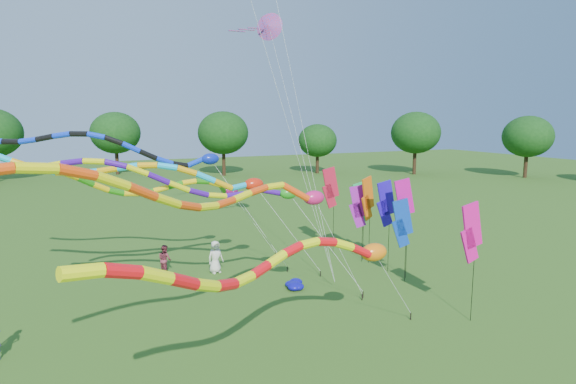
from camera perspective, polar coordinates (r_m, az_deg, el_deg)
name	(u,v)px	position (r m, az deg, el deg)	size (l,w,h in m)	color
ground	(330,331)	(19.57, 5.01, -16.05)	(160.00, 160.00, 0.00)	#2B5316
tree_ring	(436,190)	(18.57, 17.10, 0.19)	(119.57, 119.48, 9.46)	#382314
tube_kite_red	(301,259)	(14.09, 1.56, -7.94)	(12.42, 6.29, 6.27)	black
tube_kite_orange	(221,193)	(14.92, -7.90, -0.13)	(14.13, 6.81, 7.93)	black
tube_kite_purple	(188,183)	(19.59, -11.73, 1.03)	(14.16, 2.54, 7.31)	black
tube_kite_blue	(126,150)	(24.02, -18.62, 4.77)	(14.23, 2.96, 8.18)	black
tube_kite_cyan	(159,174)	(22.26, -15.01, 2.03)	(15.17, 1.91, 7.75)	black
tube_kite_green	(172,186)	(23.69, -13.55, 0.67)	(12.04, 4.68, 6.88)	black
delta_kite_high_c	(269,26)	(26.78, -2.30, 19.04)	(3.63, 6.02, 14.00)	black
banner_pole_blue_a	(386,204)	(25.77, 11.52, -1.38)	(1.16, 0.15, 4.99)	black
banner_pole_green	(360,203)	(27.70, 8.58, -1.33)	(1.16, 0.11, 4.63)	black
banner_pole_magenta_b	(404,203)	(24.87, 13.57, -1.26)	(1.15, 0.34, 5.23)	black
banner_pole_blue_b	(402,223)	(24.51, 13.37, -3.61)	(1.15, 0.30, 4.29)	black
banner_pole_orange	(368,199)	(27.09, 9.43, -0.77)	(1.11, 0.50, 5.01)	black
banner_pole_magenta_a	(471,233)	(20.38, 20.90, -4.54)	(1.16, 0.10, 4.98)	black
banner_pole_red	(330,188)	(28.75, 5.05, 0.49)	(1.16, 0.09, 5.32)	black
banner_pole_violet	(359,206)	(27.48, 8.38, -1.70)	(1.10, 0.52, 4.50)	black
blue_nylon_heap	(305,286)	(23.63, 2.01, -11.04)	(1.47, 1.10, 0.44)	#0D0B98
person_a	(215,257)	(26.10, -8.60, -7.61)	(0.85, 0.55, 1.74)	silver
person_c	(165,259)	(26.45, -14.40, -7.75)	(0.77, 0.60, 1.58)	maroon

